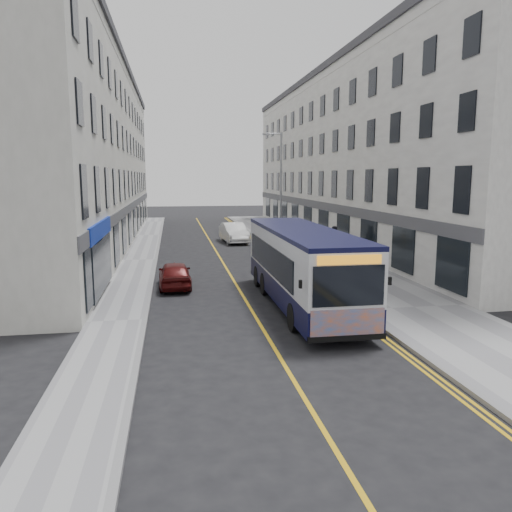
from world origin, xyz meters
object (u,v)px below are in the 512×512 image
object	(u,v)px
streetlamp	(280,188)
pedestrian_far	(335,241)
bicycle	(358,277)
car_white	(234,233)
car_maroon	(175,274)
city_bus	(302,264)
pedestrian_near	(295,243)

from	to	relation	value
streetlamp	pedestrian_far	world-z (taller)	streetlamp
bicycle	pedestrian_far	distance (m)	9.18
car_white	car_maroon	size ratio (longest dim) A/B	1.27
streetlamp	bicycle	world-z (taller)	streetlamp
city_bus	car_white	distance (m)	19.88
city_bus	pedestrian_far	world-z (taller)	city_bus
bicycle	pedestrian_far	world-z (taller)	pedestrian_far
pedestrian_far	car_maroon	distance (m)	12.43
pedestrian_near	pedestrian_far	size ratio (longest dim) A/B	0.86
streetlamp	pedestrian_near	size ratio (longest dim) A/B	4.95
pedestrian_near	bicycle	bearing A→B (deg)	-64.08
streetlamp	pedestrian_far	distance (m)	5.17
pedestrian_near	streetlamp	bearing A→B (deg)	127.22
city_bus	pedestrian_far	size ratio (longest dim) A/B	5.65
bicycle	car_white	xyz separation A→B (m)	(-3.58, 17.43, 0.18)
pedestrian_near	car_white	bearing A→B (deg)	132.03
streetlamp	car_white	bearing A→B (deg)	111.68
streetlamp	bicycle	xyz separation A→B (m)	(1.21, -11.47, -3.80)
pedestrian_far	city_bus	bearing A→B (deg)	-118.04
streetlamp	city_bus	distance (m)	14.31
city_bus	pedestrian_far	distance (m)	12.55
bicycle	car_white	bearing A→B (deg)	3.98
city_bus	car_maroon	distance (m)	6.62
pedestrian_near	pedestrian_far	bearing A→B (deg)	11.58
streetlamp	city_bus	world-z (taller)	streetlamp
streetlamp	car_white	distance (m)	7.37
pedestrian_near	car_white	xyz separation A→B (m)	(-2.92, 7.99, -0.17)
bicycle	pedestrian_near	bearing A→B (deg)	-3.64
streetlamp	pedestrian_near	bearing A→B (deg)	-74.71
city_bus	car_maroon	xyz separation A→B (m)	(-4.97, 4.25, -1.08)
bicycle	pedestrian_far	xyz separation A→B (m)	(1.87, 8.98, 0.48)
bicycle	car_maroon	xyz separation A→B (m)	(-8.28, 1.82, 0.03)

